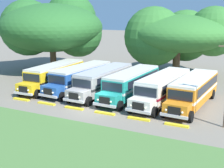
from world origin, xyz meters
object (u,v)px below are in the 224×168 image
(parked_bus_slot_0, at_px, (54,75))
(parked_bus_slot_3, at_px, (131,83))
(parked_bus_slot_2, at_px, (103,80))
(broad_shade_tree, at_px, (178,34))
(parked_bus_slot_5, at_px, (193,90))
(parked_bus_slot_1, at_px, (81,77))
(secondary_tree, at_px, (54,27))
(parked_bus_slot_4, at_px, (163,87))

(parked_bus_slot_0, height_order, parked_bus_slot_3, same)
(parked_bus_slot_2, relative_size, parked_bus_slot_3, 1.00)
(parked_bus_slot_3, height_order, broad_shade_tree, broad_shade_tree)
(parked_bus_slot_0, xyz_separation_m, parked_bus_slot_3, (10.07, 0.23, 0.00))
(parked_bus_slot_0, height_order, parked_bus_slot_5, same)
(parked_bus_slot_5, bearing_deg, parked_bus_slot_1, -87.65)
(parked_bus_slot_2, bearing_deg, parked_bus_slot_0, -86.37)
(parked_bus_slot_1, height_order, broad_shade_tree, broad_shade_tree)
(parked_bus_slot_0, bearing_deg, secondary_tree, -145.72)
(parked_bus_slot_1, height_order, parked_bus_slot_5, same)
(parked_bus_slot_1, relative_size, secondary_tree, 0.65)
(parked_bus_slot_4, distance_m, secondary_tree, 22.21)
(parked_bus_slot_3, distance_m, broad_shade_tree, 14.30)
(parked_bus_slot_4, height_order, secondary_tree, secondary_tree)
(parked_bus_slot_2, xyz_separation_m, parked_bus_slot_3, (3.39, 0.07, 0.00))
(parked_bus_slot_1, bearing_deg, parked_bus_slot_5, 92.72)
(parked_bus_slot_4, distance_m, parked_bus_slot_5, 3.06)
(parked_bus_slot_3, relative_size, secondary_tree, 0.65)
(parked_bus_slot_3, height_order, parked_bus_slot_5, same)
(parked_bus_slot_2, relative_size, broad_shade_tree, 0.72)
(parked_bus_slot_0, relative_size, secondary_tree, 0.65)
(parked_bus_slot_3, bearing_deg, parked_bus_slot_1, -89.21)
(parked_bus_slot_2, xyz_separation_m, broad_shade_tree, (4.76, 13.64, 4.30))
(broad_shade_tree, bearing_deg, parked_bus_slot_4, -80.71)
(parked_bus_slot_0, xyz_separation_m, secondary_tree, (-6.16, 8.42, 5.25))
(parked_bus_slot_5, height_order, broad_shade_tree, broad_shade_tree)
(parked_bus_slot_0, distance_m, parked_bus_slot_4, 13.71)
(parked_bus_slot_0, relative_size, parked_bus_slot_4, 0.99)
(parked_bus_slot_0, relative_size, parked_bus_slot_3, 1.00)
(parked_bus_slot_5, bearing_deg, broad_shade_tree, -155.26)
(parked_bus_slot_2, distance_m, parked_bus_slot_4, 7.03)
(parked_bus_slot_5, relative_size, broad_shade_tree, 0.72)
(parked_bus_slot_4, xyz_separation_m, broad_shade_tree, (-2.26, 13.82, 4.30))
(broad_shade_tree, bearing_deg, parked_bus_slot_0, -129.67)
(parked_bus_slot_0, relative_size, parked_bus_slot_2, 1.00)
(parked_bus_slot_1, distance_m, broad_shade_tree, 16.14)
(parked_bus_slot_5, bearing_deg, parked_bus_slot_4, -82.80)
(parked_bus_slot_4, height_order, parked_bus_slot_5, same)
(parked_bus_slot_4, xyz_separation_m, parked_bus_slot_5, (3.05, 0.20, 0.00))
(parked_bus_slot_5, distance_m, broad_shade_tree, 15.24)
(parked_bus_slot_4, bearing_deg, broad_shade_tree, -166.36)
(parked_bus_slot_4, xyz_separation_m, secondary_tree, (-19.87, 8.44, 5.25))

